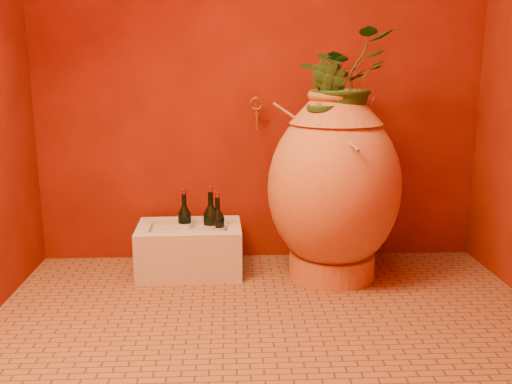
{
  "coord_description": "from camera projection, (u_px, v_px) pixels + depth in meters",
  "views": [
    {
      "loc": [
        -0.17,
        -2.21,
        1.11
      ],
      "look_at": [
        -0.05,
        0.35,
        0.53
      ],
      "focal_mm": 40.0,
      "sensor_mm": 36.0,
      "label": 1
    }
  ],
  "objects": [
    {
      "name": "floor",
      "position": [
        272.0,
        333.0,
        2.41
      ],
      "size": [
        2.5,
        2.5,
        0.0
      ],
      "primitive_type": "plane",
      "color": "brown",
      "rests_on": "ground"
    },
    {
      "name": "wall_back",
      "position": [
        260.0,
        38.0,
        3.1
      ],
      "size": [
        2.5,
        0.02,
        2.5
      ],
      "primitive_type": "cube",
      "color": "#5C1405",
      "rests_on": "ground"
    },
    {
      "name": "amphora",
      "position": [
        334.0,
        187.0,
        2.95
      ],
      "size": [
        0.91,
        0.91,
        0.98
      ],
      "rotation": [
        0.0,
        0.0,
        0.43
      ],
      "color": "#BC7835",
      "rests_on": "floor"
    },
    {
      "name": "stone_basin",
      "position": [
        190.0,
        250.0,
        3.09
      ],
      "size": [
        0.56,
        0.39,
        0.26
      ],
      "rotation": [
        0.0,
        0.0,
        0.02
      ],
      "color": "beige",
      "rests_on": "floor"
    },
    {
      "name": "wine_bottle_a",
      "position": [
        211.0,
        227.0,
        3.02
      ],
      "size": [
        0.08,
        0.08,
        0.34
      ],
      "color": "black",
      "rests_on": "stone_basin"
    },
    {
      "name": "wine_bottle_b",
      "position": [
        185.0,
        225.0,
        3.1
      ],
      "size": [
        0.08,
        0.08,
        0.31
      ],
      "color": "black",
      "rests_on": "stone_basin"
    },
    {
      "name": "wine_bottle_c",
      "position": [
        218.0,
        229.0,
        3.03
      ],
      "size": [
        0.08,
        0.08,
        0.31
      ],
      "color": "black",
      "rests_on": "stone_basin"
    },
    {
      "name": "wall_tap",
      "position": [
        256.0,
        112.0,
        3.11
      ],
      "size": [
        0.07,
        0.16,
        0.17
      ],
      "color": "#AB6D27",
      "rests_on": "wall_back"
    },
    {
      "name": "plant_main",
      "position": [
        342.0,
        81.0,
        2.85
      ],
      "size": [
        0.61,
        0.59,
        0.51
      ],
      "primitive_type": "imported",
      "rotation": [
        0.0,
        0.0,
        0.6
      ],
      "color": "#214F1C",
      "rests_on": "amphora"
    },
    {
      "name": "plant_side",
      "position": [
        327.0,
        100.0,
        2.76
      ],
      "size": [
        0.26,
        0.26,
        0.37
      ],
      "primitive_type": "imported",
      "rotation": [
        0.0,
        0.0,
        -0.88
      ],
      "color": "#214F1C",
      "rests_on": "amphora"
    }
  ]
}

